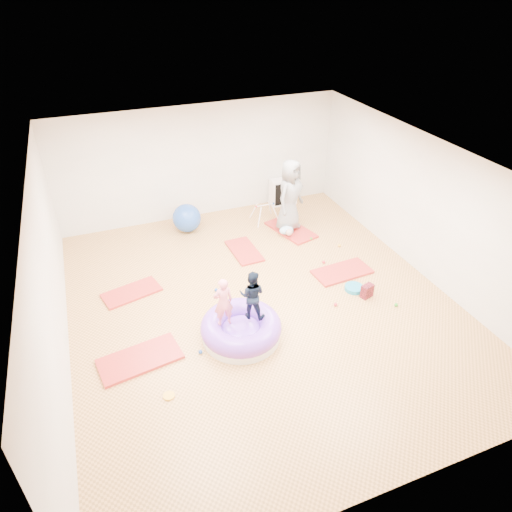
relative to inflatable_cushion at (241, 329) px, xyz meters
name	(u,v)px	position (x,y,z in m)	size (l,w,h in m)	color
room	(262,241)	(0.68, 0.73, 1.23)	(7.01, 8.01, 2.81)	tan
gym_mat_front_left	(140,359)	(-1.74, 0.07, -0.15)	(1.32, 0.66, 0.05)	#B01F2C
gym_mat_mid_left	(132,292)	(-1.60, 1.95, -0.15)	(1.10, 0.55, 0.05)	#B01F2C
gym_mat_center_back	(244,251)	(1.00, 2.59, -0.15)	(1.11, 0.55, 0.05)	#B01F2C
gym_mat_right	(342,272)	(2.64, 1.06, -0.15)	(1.22, 0.61, 0.05)	#B01F2C
gym_mat_rear_right	(291,230)	(2.39, 3.07, -0.15)	(1.30, 0.65, 0.05)	#B01F2C
inflatable_cushion	(241,329)	(0.00, 0.00, 0.00)	(1.41, 1.41, 0.44)	white
child_pink	(223,300)	(-0.28, 0.04, 0.69)	(0.34, 0.22, 0.92)	pink
child_navy	(252,293)	(0.23, 0.05, 0.69)	(0.44, 0.35, 0.91)	black
adult_caregiver	(290,196)	(2.35, 3.13, 0.75)	(0.85, 0.55, 1.74)	slate
infant	(287,231)	(2.18, 2.86, -0.01)	(0.34, 0.35, 0.20)	#A5CCED
ball_pit_balls	(306,281)	(1.77, 1.02, -0.14)	(3.96, 2.85, 0.07)	yellow
exercise_ball_blue	(187,218)	(0.05, 4.00, 0.17)	(0.68, 0.68, 0.68)	#214BA6
exercise_ball_orange	(186,216)	(0.11, 4.33, 0.04)	(0.42, 0.42, 0.42)	orange
infant_play_gym	(265,210)	(1.97, 3.75, 0.14)	(0.62, 0.58, 0.47)	white
cube_shelf	(283,192)	(2.82, 4.52, 0.18)	(0.70, 0.34, 0.70)	white
balance_disc	(354,288)	(2.55, 0.45, -0.13)	(0.37, 0.37, 0.08)	teal
backpack	(367,291)	(2.66, 0.17, -0.04)	(0.24, 0.15, 0.27)	maroon
yellow_toy	(169,396)	(-1.46, -0.84, -0.16)	(0.18, 0.18, 0.03)	yellow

